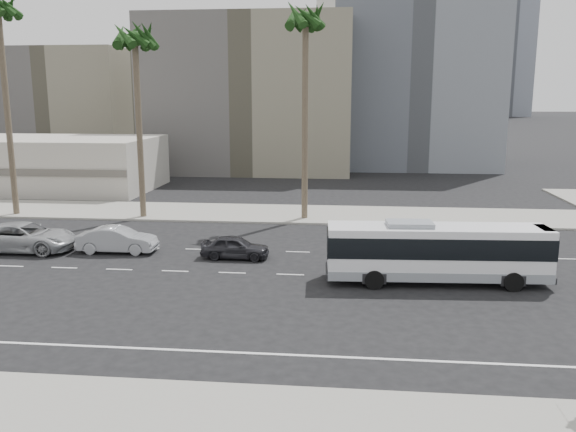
# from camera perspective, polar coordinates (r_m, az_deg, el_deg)

# --- Properties ---
(ground) EXTENTS (700.00, 700.00, 0.00)m
(ground) POSITION_cam_1_polar(r_m,az_deg,el_deg) (30.08, 5.95, -5.82)
(ground) COLOR black
(ground) RESTS_ON ground
(sidewalk_north) EXTENTS (120.00, 7.00, 0.15)m
(sidewalk_north) POSITION_cam_1_polar(r_m,az_deg,el_deg) (45.11, 5.94, 0.10)
(sidewalk_north) COLOR gray
(sidewalk_north) RESTS_ON ground
(commercial_low) EXTENTS (22.00, 12.16, 5.00)m
(commercial_low) POSITION_cam_1_polar(r_m,az_deg,el_deg) (62.64, -22.72, 4.69)
(commercial_low) COLOR #B5AEA2
(commercial_low) RESTS_ON ground
(midrise_beige_west) EXTENTS (24.00, 18.00, 18.00)m
(midrise_beige_west) POSITION_cam_1_polar(r_m,az_deg,el_deg) (74.68, -3.35, 11.49)
(midrise_beige_west) COLOR #605D56
(midrise_beige_west) RESTS_ON ground
(midrise_gray_center) EXTENTS (20.00, 20.00, 26.00)m
(midrise_gray_center) POSITION_cam_1_polar(r_m,az_deg,el_deg) (81.26, 11.95, 14.08)
(midrise_gray_center) COLOR slate
(midrise_gray_center) RESTS_ON ground
(midrise_beige_far) EXTENTS (18.00, 16.00, 15.00)m
(midrise_beige_far) POSITION_cam_1_polar(r_m,az_deg,el_deg) (87.35, -20.14, 9.83)
(midrise_beige_far) COLOR #605D56
(midrise_beige_far) RESTS_ON ground
(civic_tower) EXTENTS (42.00, 42.00, 129.00)m
(civic_tower) POSITION_cam_1_polar(r_m,az_deg,el_deg) (280.35, 5.67, 17.49)
(civic_tower) COLOR silver
(civic_tower) RESTS_ON ground
(highrise_right) EXTENTS (26.00, 26.00, 70.00)m
(highrise_right) POSITION_cam_1_polar(r_m,az_deg,el_deg) (263.95, 16.34, 16.65)
(highrise_right) COLOR slate
(highrise_right) RESTS_ON ground
(highrise_far) EXTENTS (22.00, 22.00, 60.00)m
(highrise_far) POSITION_cam_1_polar(r_m,az_deg,el_deg) (297.90, 20.12, 14.81)
(highrise_far) COLOR slate
(highrise_far) RESTS_ON ground
(city_bus) EXTENTS (10.65, 2.90, 3.03)m
(city_bus) POSITION_cam_1_polar(r_m,az_deg,el_deg) (29.43, 14.14, -3.28)
(city_bus) COLOR white
(city_bus) RESTS_ON ground
(car_a) EXTENTS (1.62, 3.83, 1.29)m
(car_a) POSITION_cam_1_polar(r_m,az_deg,el_deg) (33.20, -5.11, -2.99)
(car_a) COLOR #26262A
(car_a) RESTS_ON ground
(car_b) EXTENTS (1.68, 4.57, 1.49)m
(car_b) POSITION_cam_1_polar(r_m,az_deg,el_deg) (35.70, -16.11, -2.21)
(car_b) COLOR #9A9CA1
(car_b) RESTS_ON ground
(car_c) EXTENTS (2.85, 6.06, 1.67)m
(car_c) POSITION_cam_1_polar(r_m,az_deg,el_deg) (37.82, -24.04, -1.87)
(car_c) COLOR #9E9FA2
(car_c) RESTS_ON ground
(palm_near) EXTENTS (4.52, 4.52, 15.22)m
(palm_near) POSITION_cam_1_polar(r_m,az_deg,el_deg) (42.94, 1.70, 17.98)
(palm_near) COLOR brown
(palm_near) RESTS_ON ground
(palm_mid) EXTENTS (4.52, 4.52, 13.99)m
(palm_mid) POSITION_cam_1_polar(r_m,az_deg,el_deg) (44.65, -14.51, 15.83)
(palm_mid) COLOR brown
(palm_mid) RESTS_ON ground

